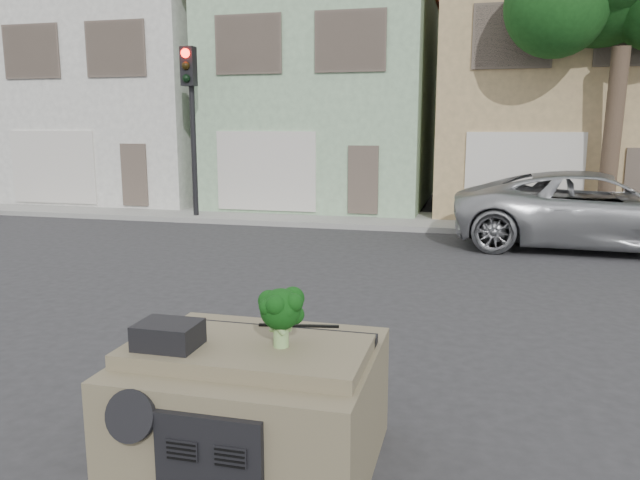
% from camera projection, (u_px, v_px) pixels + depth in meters
% --- Properties ---
extents(ground_plane, '(120.00, 120.00, 0.00)m').
position_uv_depth(ground_plane, '(334.00, 345.00, 8.19)').
color(ground_plane, '#303033').
rests_on(ground_plane, ground).
extents(sidewalk, '(40.00, 3.00, 0.15)m').
position_uv_depth(sidewalk, '(415.00, 221.00, 18.18)').
color(sidewalk, gray).
rests_on(sidewalk, ground).
extents(townhouse_white, '(7.20, 8.20, 7.55)m').
position_uv_depth(townhouse_white, '(141.00, 100.00, 23.97)').
color(townhouse_white, silver).
rests_on(townhouse_white, ground).
extents(townhouse_mint, '(7.20, 8.20, 7.55)m').
position_uv_depth(townhouse_mint, '(330.00, 98.00, 22.16)').
color(townhouse_mint, '#96BB93').
rests_on(townhouse_mint, ground).
extents(townhouse_tan, '(7.20, 8.20, 7.55)m').
position_uv_depth(townhouse_tan, '(553.00, 96.00, 20.35)').
color(townhouse_tan, tan).
rests_on(townhouse_tan, ground).
extents(silver_pickup, '(6.52, 3.18, 1.79)m').
position_uv_depth(silver_pickup, '(593.00, 248.00, 14.61)').
color(silver_pickup, '#A3A5A9').
rests_on(silver_pickup, ground).
extents(traffic_signal, '(0.40, 0.40, 5.10)m').
position_uv_depth(traffic_signal, '(192.00, 135.00, 18.35)').
color(traffic_signal, black).
rests_on(traffic_signal, ground).
extents(tree_near, '(4.40, 4.00, 8.50)m').
position_uv_depth(tree_near, '(618.00, 68.00, 15.54)').
color(tree_near, '#144014').
rests_on(tree_near, ground).
extents(car_dashboard, '(2.00, 1.80, 1.12)m').
position_uv_depth(car_dashboard, '(255.00, 402.00, 5.23)').
color(car_dashboard, '#6C6249').
rests_on(car_dashboard, ground).
extents(instrument_hump, '(0.48, 0.38, 0.20)m').
position_uv_depth(instrument_hump, '(168.00, 335.00, 4.91)').
color(instrument_hump, black).
rests_on(instrument_hump, car_dashboard).
extents(wiper_arm, '(0.69, 0.15, 0.02)m').
position_uv_depth(wiper_arm, '(299.00, 326.00, 5.42)').
color(wiper_arm, black).
rests_on(wiper_arm, car_dashboard).
extents(broccoli, '(0.49, 0.49, 0.48)m').
position_uv_depth(broccoli, '(281.00, 317.00, 4.89)').
color(broccoli, black).
rests_on(broccoli, car_dashboard).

